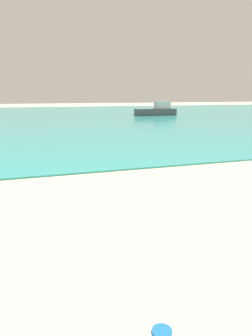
% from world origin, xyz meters
% --- Properties ---
extents(water, '(160.00, 60.00, 0.06)m').
position_xyz_m(water, '(0.00, 42.37, 0.03)').
color(water, teal).
rests_on(water, ground).
extents(frisbee, '(0.23, 0.23, 0.03)m').
position_xyz_m(frisbee, '(-0.55, 4.98, 0.01)').
color(frisbee, blue).
rests_on(frisbee, ground).
extents(boat_far, '(5.16, 1.78, 1.74)m').
position_xyz_m(boat_far, '(14.71, 38.93, 0.66)').
color(boat_far, '#4C4C51').
rests_on(boat_far, water).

